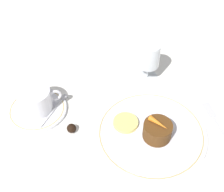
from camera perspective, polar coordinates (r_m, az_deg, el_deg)
name	(u,v)px	position (r m, az deg, el deg)	size (l,w,h in m)	color
ground_plane	(140,122)	(0.80, 5.17, -4.72)	(3.00, 3.00, 0.00)	white
dinner_plate	(151,134)	(0.77, 7.11, -6.82)	(0.27, 0.27, 0.01)	white
saucer	(37,110)	(0.84, -13.50, -2.44)	(0.15, 0.15, 0.01)	white
coffee_cup	(35,99)	(0.81, -13.90, -0.60)	(0.11, 0.09, 0.06)	white
spoon	(57,106)	(0.83, -10.07, -1.84)	(0.09, 0.10, 0.00)	silver
wine_glass	(149,57)	(0.87, 6.74, 7.02)	(0.06, 0.06, 0.12)	silver
fork	(217,123)	(0.84, 18.67, -4.67)	(0.02, 0.18, 0.01)	silver
dessert_cake	(157,131)	(0.75, 8.30, -6.28)	(0.07, 0.07, 0.04)	#563314
carrot_garnish	(159,123)	(0.72, 8.53, -4.95)	(0.04, 0.05, 0.01)	orange
pineapple_slice	(126,123)	(0.77, 2.52, -4.92)	(0.06, 0.06, 0.01)	#EFE075
chocolate_truffle	(71,128)	(0.78, -7.42, -5.87)	(0.02, 0.02, 0.02)	black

